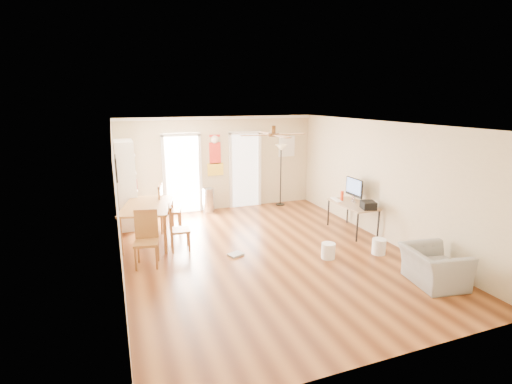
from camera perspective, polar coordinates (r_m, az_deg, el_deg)
name	(u,v)px	position (r m, az deg, el deg)	size (l,w,h in m)	color
floor	(266,253)	(7.79, 1.58, -9.24)	(7.00, 7.00, 0.00)	brown
ceiling	(267,124)	(7.18, 1.72, 10.21)	(5.50, 7.00, 0.00)	silver
wall_back	(219,164)	(10.64, -5.53, 4.29)	(5.50, 0.04, 2.60)	beige
wall_front	(386,262)	(4.51, 19.01, -9.89)	(5.50, 0.04, 2.60)	beige
wall_left	(118,205)	(6.86, -20.15, -1.85)	(0.04, 7.00, 2.60)	beige
wall_right	(382,181)	(8.78, 18.51, 1.59)	(0.04, 7.00, 2.60)	beige
crown_molding	(267,126)	(7.18, 1.71, 9.89)	(5.50, 7.00, 0.08)	white
kitchen_doorway	(182,175)	(10.45, -11.05, 2.53)	(0.90, 0.10, 2.10)	white
bathroom_doorway	(245,171)	(10.88, -1.67, 3.23)	(0.80, 0.10, 2.10)	white
wall_decal	(215,155)	(10.55, -6.20, 5.57)	(0.46, 0.03, 1.10)	red
ac_grille	(287,146)	(11.25, 4.65, 6.90)	(0.50, 0.04, 0.60)	white
framed_poster	(116,168)	(8.14, -20.39, 3.40)	(0.04, 0.66, 0.48)	black
ceiling_fan	(274,135)	(6.92, 2.66, 8.65)	(1.24, 1.24, 0.20)	#593819
bookshelf	(127,184)	(9.62, -18.96, 1.10)	(0.42, 0.95, 2.11)	white
dining_table	(149,223)	(8.64, -15.88, -4.50)	(0.99, 1.65, 0.82)	olive
dining_chair_right_a	(171,208)	(9.12, -12.78, -2.40)	(0.46, 0.46, 1.11)	#A66435
dining_chair_right_b	(180,228)	(7.96, -11.46, -5.29)	(0.40, 0.40, 0.96)	brown
dining_chair_near	(146,240)	(7.34, -16.26, -6.93)	(0.43, 0.43, 1.04)	olive
trash_can	(209,200)	(10.49, -7.18, -1.26)	(0.31, 0.31, 0.68)	#B5B4B7
torchiere_lamp	(281,175)	(11.03, 3.75, 2.54)	(0.34, 0.34, 1.79)	black
computer_desk	(352,218)	(9.18, 14.31, -3.79)	(0.64, 1.28, 0.68)	#A28658
imac	(354,190)	(9.16, 14.58, 0.25)	(0.09, 0.62, 0.58)	black
keyboard	(336,200)	(9.32, 12.03, -1.14)	(0.14, 0.42, 0.02)	white
printer	(368,205)	(8.74, 16.60, -1.91)	(0.28, 0.33, 0.17)	black
orange_bottle	(342,196)	(9.29, 12.85, -0.56)	(0.08, 0.08, 0.23)	#ED3D15
wastebasket_a	(328,251)	(7.64, 10.86, -8.71)	(0.27, 0.27, 0.31)	white
wastebasket_b	(379,246)	(8.10, 18.06, -7.82)	(0.27, 0.27, 0.32)	white
floor_cloth	(236,255)	(7.69, -3.11, -9.41)	(0.28, 0.22, 0.04)	#9A9994
armchair	(434,267)	(7.14, 25.24, -10.16)	(0.96, 0.84, 0.62)	gray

